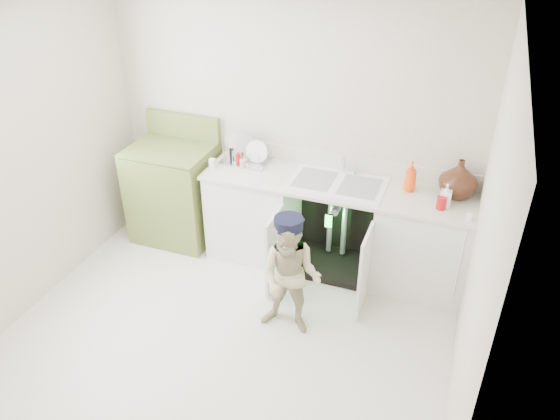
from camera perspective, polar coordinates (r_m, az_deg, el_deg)
name	(u,v)px	position (r m, az deg, el deg)	size (l,w,h in m)	color
ground	(228,334)	(4.61, -5.49, -12.79)	(3.50, 3.50, 0.00)	silver
room_shell	(219,203)	(3.85, -6.41, 0.73)	(6.00, 5.50, 1.26)	#BFB6A4
counter_run	(338,224)	(5.06, 6.11, -1.48)	(2.44, 1.02, 1.23)	white
avocado_stove	(175,191)	(5.60, -10.95, 1.93)	(0.80, 0.65, 1.23)	olive
repair_worker	(291,277)	(4.31, 1.12, -6.98)	(0.52, 0.81, 1.06)	beige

